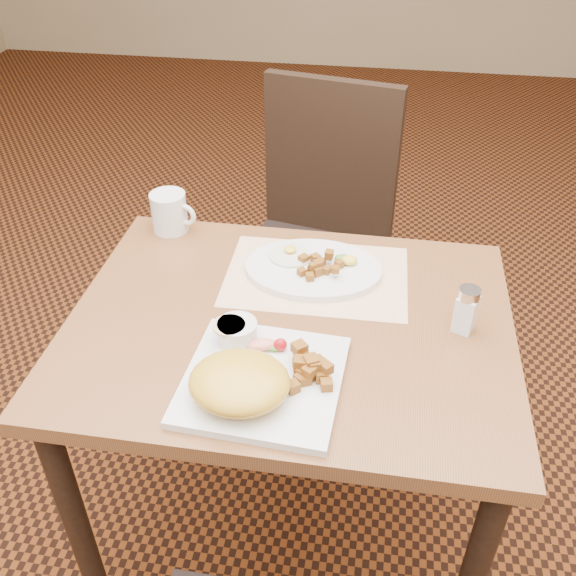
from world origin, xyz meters
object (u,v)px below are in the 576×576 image
(chair_far, at_px, (317,228))
(salt_shaker, at_px, (466,309))
(plate_square, at_px, (263,380))
(coffee_mug, at_px, (170,212))
(plate_oval, at_px, (313,269))
(table, at_px, (290,359))

(chair_far, xyz_separation_m, salt_shaker, (0.37, -0.69, 0.26))
(chair_far, relative_size, plate_square, 3.46)
(coffee_mug, bearing_deg, chair_far, 52.15)
(plate_oval, bearing_deg, table, -98.76)
(table, bearing_deg, salt_shaker, 4.14)
(plate_oval, height_order, salt_shaker, salt_shaker)
(salt_shaker, relative_size, coffee_mug, 0.86)
(plate_oval, relative_size, salt_shaker, 3.05)
(plate_square, xyz_separation_m, coffee_mug, (-0.32, 0.49, 0.04))
(table, height_order, coffee_mug, coffee_mug)
(plate_oval, bearing_deg, chair_far, 95.36)
(table, xyz_separation_m, plate_square, (-0.02, -0.19, 0.12))
(table, bearing_deg, chair_far, 91.94)
(table, distance_m, plate_oval, 0.21)
(salt_shaker, bearing_deg, plate_oval, 155.29)
(plate_square, xyz_separation_m, plate_oval, (0.05, 0.36, 0.00))
(plate_oval, xyz_separation_m, salt_shaker, (0.32, -0.15, 0.04))
(table, bearing_deg, plate_square, -95.96)
(coffee_mug, bearing_deg, salt_shaker, -21.89)
(table, relative_size, plate_oval, 2.96)
(plate_square, bearing_deg, coffee_mug, 123.50)
(chair_far, distance_m, plate_square, 0.92)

